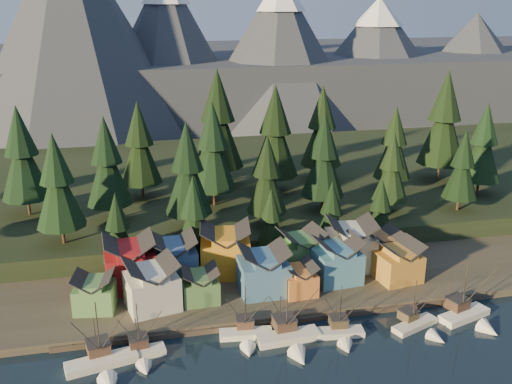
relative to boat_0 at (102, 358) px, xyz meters
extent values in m
plane|color=black|center=(30.86, -7.88, -2.30)|extent=(500.00, 500.00, 0.00)
cube|color=#343025|center=(30.86, 32.12, -1.55)|extent=(400.00, 50.00, 1.50)
cube|color=black|center=(30.86, 82.12, 0.70)|extent=(420.00, 100.00, 6.00)
cube|color=#42382F|center=(30.86, 8.62, -1.80)|extent=(80.00, 4.00, 1.00)
cube|color=#3E4250|center=(30.86, 232.12, 12.70)|extent=(560.00, 160.00, 30.00)
cone|color=#3E4250|center=(-14.14, 172.12, 42.70)|extent=(100.00, 100.00, 90.00)
cone|color=#3E4250|center=(25.86, 190.12, 33.70)|extent=(80.00, 80.00, 72.00)
cone|color=#3E4250|center=(75.86, 178.12, 31.70)|extent=(84.00, 84.00, 68.00)
cone|color=#3E4250|center=(130.86, 194.12, 26.70)|extent=(92.00, 92.00, 58.00)
cone|color=white|center=(130.86, 194.12, 48.74)|extent=(25.76, 25.76, 13.92)
cone|color=#3E4250|center=(190.86, 202.12, 22.70)|extent=(88.00, 88.00, 50.00)
cube|color=silver|center=(-0.30, 1.31, -1.91)|extent=(12.06, 5.89, 1.81)
cube|color=black|center=(-0.30, 1.31, -2.59)|extent=(12.35, 6.01, 0.39)
cube|color=brown|center=(-0.77, 3.38, -0.16)|extent=(4.27, 4.10, 2.03)
cube|color=#2B2828|center=(-0.77, 3.38, 0.97)|extent=(4.54, 4.38, 0.23)
cylinder|color=black|center=(-0.46, 2.00, 4.01)|extent=(0.20, 0.20, 10.15)
cylinder|color=black|center=(-1.31, 5.72, 1.42)|extent=(0.16, 0.16, 4.96)
cube|color=beige|center=(5.96, 2.64, -1.97)|extent=(8.69, 4.03, 1.54)
cone|color=beige|center=(6.60, -1.90, -1.97)|extent=(3.26, 3.23, 2.88)
cube|color=black|center=(5.96, 2.64, -2.54)|extent=(8.90, 4.11, 0.34)
cube|color=#462F25|center=(5.74, 4.16, -0.48)|extent=(3.45, 3.29, 1.73)
cube|color=#2B2828|center=(5.74, 4.16, 0.48)|extent=(3.67, 3.50, 0.19)
cylinder|color=black|center=(5.89, 3.15, 3.08)|extent=(0.17, 0.17, 8.65)
cylinder|color=black|center=(5.50, 5.87, 0.87)|extent=(0.13, 0.13, 4.23)
cube|color=white|center=(24.50, 4.51, -1.97)|extent=(9.65, 3.93, 1.54)
cone|color=white|center=(23.92, -0.61, -1.97)|extent=(3.23, 3.51, 2.88)
cube|color=black|center=(24.50, 4.51, -2.54)|extent=(9.88, 4.00, 0.34)
cube|color=#4D3529|center=(24.70, 6.21, -0.48)|extent=(3.38, 3.21, 1.73)
cube|color=#2B2828|center=(24.70, 6.21, 0.48)|extent=(3.59, 3.42, 0.19)
cylinder|color=black|center=(24.57, 5.08, 3.07)|extent=(0.17, 0.17, 8.64)
cylinder|color=black|center=(24.92, 8.14, 0.86)|extent=(0.13, 0.13, 4.23)
cube|color=beige|center=(31.49, 1.74, -1.90)|extent=(11.47, 4.19, 1.83)
cone|color=beige|center=(31.91, -4.42, -1.90)|extent=(3.69, 4.07, 3.44)
cube|color=black|center=(31.49, 1.74, -2.59)|extent=(11.74, 4.27, 0.40)
cube|color=#483426|center=(31.35, 3.80, -0.13)|extent=(3.89, 3.68, 2.06)
cube|color=#2B2828|center=(31.35, 3.80, 1.02)|extent=(4.14, 3.92, 0.23)
cylinder|color=black|center=(31.45, 2.43, 4.11)|extent=(0.21, 0.21, 10.32)
cylinder|color=black|center=(31.20, 6.13, 1.48)|extent=(0.16, 0.16, 5.04)
cube|color=beige|center=(41.04, 1.27, -1.97)|extent=(8.65, 3.74, 1.52)
cone|color=beige|center=(40.54, -3.31, -1.97)|extent=(3.14, 3.16, 2.85)
cube|color=black|center=(41.04, 1.27, -2.54)|extent=(8.86, 3.80, 0.33)
cube|color=#443624|center=(41.20, 2.80, -0.50)|extent=(3.33, 3.16, 1.71)
cube|color=#2B2828|center=(41.20, 2.80, 0.45)|extent=(3.54, 3.37, 0.19)
cylinder|color=black|center=(41.09, 1.78, 3.02)|extent=(0.17, 0.17, 8.56)
cylinder|color=black|center=(41.39, 4.53, 0.83)|extent=(0.13, 0.13, 4.18)
cube|color=beige|center=(55.30, 0.73, -1.98)|extent=(9.72, 5.99, 1.47)
cone|color=beige|center=(57.17, -4.05, -1.98)|extent=(3.74, 3.98, 2.76)
cube|color=black|center=(55.30, 0.73, -2.53)|extent=(9.95, 6.12, 0.32)
cube|color=brown|center=(54.67, 2.32, -0.56)|extent=(3.75, 3.65, 1.66)
cube|color=#2B2828|center=(54.67, 2.32, 0.36)|extent=(3.99, 3.88, 0.18)
cylinder|color=black|center=(55.09, 1.26, 2.85)|extent=(0.17, 0.17, 8.28)
cylinder|color=black|center=(53.96, 4.13, 0.73)|extent=(0.13, 0.13, 4.05)
cube|color=white|center=(65.88, 1.63, -1.91)|extent=(10.94, 6.36, 1.81)
cone|color=white|center=(67.58, -3.81, -1.91)|extent=(4.31, 4.40, 3.40)
cube|color=black|center=(65.88, 1.63, -2.59)|extent=(11.20, 6.49, 0.40)
cube|color=#442F24|center=(65.31, 3.44, -0.15)|extent=(4.48, 4.33, 2.04)
cube|color=#2B2828|center=(65.31, 3.44, 0.98)|extent=(4.76, 4.61, 0.23)
cylinder|color=black|center=(65.69, 2.23, 4.04)|extent=(0.20, 0.20, 10.20)
cylinder|color=black|center=(64.66, 5.50, 1.43)|extent=(0.16, 0.16, 4.98)
cube|color=#4B7C43|center=(-1.76, 17.43, 1.69)|extent=(8.14, 7.38, 4.99)
cube|color=#4B7C43|center=(-1.76, 17.43, 4.69)|extent=(4.89, 6.76, 1.02)
cube|color=beige|center=(8.80, 15.82, 2.55)|extent=(10.85, 10.07, 6.70)
cube|color=beige|center=(8.80, 15.82, 6.54)|extent=(6.74, 9.00, 1.30)
cube|color=#446C3A|center=(17.91, 16.53, 1.50)|extent=(7.08, 6.63, 4.62)
cube|color=#446C3A|center=(17.91, 16.53, 4.29)|extent=(3.96, 6.43, 0.97)
cube|color=#396289|center=(30.67, 17.21, 2.53)|extent=(9.53, 8.43, 6.68)
cube|color=#396289|center=(30.67, 17.21, 6.52)|extent=(5.27, 8.22, 1.33)
cube|color=#C36C32|center=(37.42, 15.17, 1.43)|extent=(6.64, 6.64, 4.47)
cube|color=#C36C32|center=(37.42, 15.17, 4.10)|extent=(3.82, 6.34, 0.88)
cube|color=teal|center=(46.49, 18.47, 2.53)|extent=(9.68, 8.39, 6.66)
cube|color=teal|center=(46.49, 18.47, 6.48)|extent=(5.62, 7.87, 1.27)
cube|color=#B47D2E|center=(59.09, 16.26, 2.06)|extent=(9.29, 8.41, 5.73)
cube|color=#B47D2E|center=(59.09, 16.26, 5.50)|extent=(5.56, 7.73, 1.17)
cube|color=maroon|center=(4.95, 25.23, 3.01)|extent=(10.44, 9.43, 7.63)
cube|color=maroon|center=(4.95, 25.23, 7.50)|extent=(6.02, 8.93, 1.38)
cube|color=#395687|center=(13.85, 25.89, 2.78)|extent=(9.18, 8.65, 7.18)
cube|color=#395687|center=(13.85, 25.89, 6.98)|extent=(5.20, 8.32, 1.24)
cube|color=orange|center=(24.69, 27.01, 3.05)|extent=(11.41, 10.10, 7.71)
cube|color=orange|center=(24.69, 27.01, 7.62)|extent=(6.81, 9.28, 1.45)
cube|color=#447740|center=(40.79, 25.11, 2.36)|extent=(9.92, 8.58, 6.32)
cube|color=#447740|center=(40.79, 25.11, 6.14)|extent=(5.91, 7.86, 1.26)
cube|color=beige|center=(51.65, 24.19, 3.04)|extent=(11.00, 10.06, 7.69)
cube|color=beige|center=(51.65, 24.19, 7.57)|extent=(6.57, 9.28, 1.39)
cube|color=#925E33|center=(58.85, 24.03, 2.09)|extent=(7.63, 7.22, 5.79)
cube|color=#925E33|center=(58.85, 24.03, 5.48)|extent=(4.42, 6.84, 1.00)
cylinder|color=#332319|center=(-19.14, 60.12, 6.11)|extent=(0.70, 0.70, 4.84)
cone|color=black|center=(-19.14, 60.12, 16.59)|extent=(11.82, 11.82, 16.66)
cone|color=black|center=(-19.14, 60.12, 25.19)|extent=(8.06, 8.06, 12.09)
cylinder|color=#332319|center=(-9.14, 40.12, 5.88)|extent=(0.70, 0.70, 4.38)
cone|color=black|center=(-9.14, 40.12, 15.37)|extent=(10.70, 10.70, 15.08)
cone|color=black|center=(-9.14, 40.12, 23.16)|extent=(7.30, 7.30, 10.95)
cylinder|color=#332319|center=(0.86, 52.12, 5.96)|extent=(0.70, 0.70, 4.52)
cone|color=black|center=(0.86, 52.12, 15.76)|extent=(11.06, 11.06, 15.58)
cone|color=black|center=(0.86, 52.12, 23.80)|extent=(7.54, 7.54, 11.31)
cylinder|color=#332319|center=(8.86, 67.12, 6.01)|extent=(0.70, 0.70, 4.62)
cone|color=black|center=(8.86, 67.12, 16.02)|extent=(11.30, 11.30, 15.92)
cone|color=black|center=(8.86, 67.12, 24.23)|extent=(7.70, 7.70, 11.55)
cylinder|color=#332319|center=(18.86, 42.12, 5.95)|extent=(0.70, 0.70, 4.51)
cone|color=black|center=(18.86, 42.12, 15.73)|extent=(11.03, 11.03, 15.54)
cone|color=black|center=(18.86, 42.12, 23.75)|extent=(7.52, 7.52, 11.28)
cylinder|color=#332319|center=(26.86, 57.12, 6.09)|extent=(0.70, 0.70, 4.79)
cone|color=black|center=(26.86, 57.12, 16.48)|extent=(11.72, 11.72, 16.51)
cone|color=black|center=(26.86, 57.12, 25.00)|extent=(7.99, 7.99, 11.99)
cylinder|color=#332319|center=(36.86, 40.12, 5.65)|extent=(0.70, 0.70, 3.90)
cone|color=black|center=(36.86, 40.12, 14.10)|extent=(9.53, 9.53, 13.43)
cone|color=black|center=(36.86, 40.12, 21.03)|extent=(6.50, 6.50, 9.75)
cylinder|color=#332319|center=(44.86, 64.12, 6.31)|extent=(0.70, 0.70, 5.23)
cone|color=black|center=(44.86, 64.12, 17.64)|extent=(12.78, 12.78, 18.01)
cone|color=black|center=(44.86, 64.12, 26.94)|extent=(8.72, 8.72, 13.07)
cylinder|color=#332319|center=(52.86, 47.12, 5.91)|extent=(0.70, 0.70, 4.42)
cone|color=black|center=(52.86, 47.12, 15.49)|extent=(10.81, 10.81, 15.23)
cone|color=black|center=(52.86, 47.12, 23.35)|extent=(7.37, 7.37, 11.05)
cylinder|color=#332319|center=(60.86, 72.12, 6.15)|extent=(0.70, 0.70, 4.91)
cone|color=black|center=(60.86, 72.12, 16.78)|extent=(11.99, 11.99, 16.90)
cone|color=black|center=(60.86, 72.12, 25.50)|extent=(8.18, 8.18, 12.26)
cylinder|color=#332319|center=(68.86, 42.12, 5.51)|extent=(0.70, 0.70, 3.64)
cone|color=black|center=(68.86, 42.12, 13.40)|extent=(8.89, 8.89, 12.53)
cone|color=black|center=(68.86, 42.12, 19.86)|extent=(6.06, 6.06, 9.09)
cylinder|color=#332319|center=(76.86, 58.12, 5.80)|extent=(0.70, 0.70, 4.20)
cone|color=black|center=(76.86, 58.12, 14.91)|extent=(10.28, 10.28, 14.48)
cone|color=black|center=(76.86, 58.12, 22.38)|extent=(7.01, 7.01, 10.51)
cylinder|color=#332319|center=(86.86, 40.12, 5.52)|extent=(0.70, 0.70, 3.65)
cone|color=black|center=(86.86, 40.12, 13.44)|extent=(8.93, 8.93, 12.58)
cone|color=black|center=(86.86, 40.12, 19.93)|extent=(6.09, 6.09, 9.13)
cylinder|color=#332319|center=(94.86, 64.12, 6.53)|extent=(0.70, 0.70, 5.67)
cone|color=black|center=(94.86, 64.12, 18.82)|extent=(13.86, 13.86, 19.53)
cone|color=black|center=(94.86, 64.12, 28.90)|extent=(9.45, 9.45, 14.18)
cylinder|color=#332319|center=(30.86, 74.12, 6.61)|extent=(0.70, 0.70, 5.84)
cone|color=black|center=(30.86, 74.12, 19.26)|extent=(14.27, 14.27, 20.11)
cone|color=black|center=(30.86, 74.12, 29.64)|extent=(9.73, 9.73, 14.60)
cylinder|color=#332319|center=(98.86, 50.12, 5.93)|extent=(0.70, 0.70, 4.46)
cone|color=black|center=(98.86, 50.12, 15.59)|extent=(10.90, 10.90, 15.36)
cone|color=black|center=(98.86, 50.12, 23.52)|extent=(7.43, 7.43, 11.15)
cylinder|color=#332319|center=(2.86, 32.12, 0.78)|extent=(0.70, 0.70, 3.18)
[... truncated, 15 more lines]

